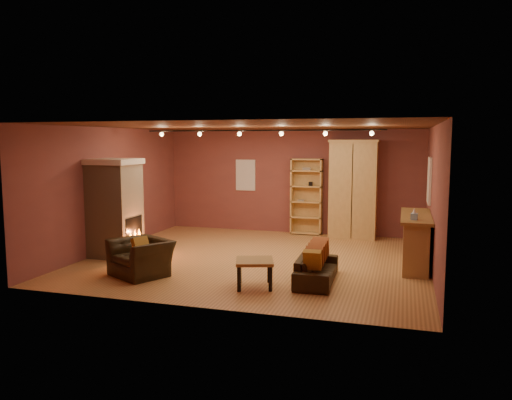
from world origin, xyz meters
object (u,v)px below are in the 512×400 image
(loveseat, at_px, (317,263))
(armchair, at_px, (141,251))
(armoire, at_px, (353,189))
(coffee_table, at_px, (255,264))
(bookcase, at_px, (307,196))
(fireplace, at_px, (115,208))
(bar_counter, at_px, (415,240))

(loveseat, xyz_separation_m, armchair, (-3.21, -0.53, 0.12))
(armoire, relative_size, coffee_table, 3.20)
(bookcase, xyz_separation_m, loveseat, (1.04, -4.48, -0.70))
(armoire, height_order, armchair, armoire)
(fireplace, distance_m, armoire, 5.91)
(armchair, distance_m, coffee_table, 2.25)
(fireplace, relative_size, coffee_table, 2.68)
(fireplace, height_order, armchair, fireplace)
(armoire, bearing_deg, bookcase, 170.27)
(armchair, bearing_deg, bar_counter, 52.42)
(bar_counter, bearing_deg, loveseat, -135.25)
(bookcase, bearing_deg, coffee_table, -89.09)
(fireplace, relative_size, armchair, 1.72)
(armoire, height_order, bar_counter, armoire)
(loveseat, relative_size, armchair, 1.31)
(bar_counter, distance_m, armchair, 5.39)
(fireplace, bearing_deg, loveseat, -9.28)
(bookcase, distance_m, armoire, 1.29)
(armoire, relative_size, bar_counter, 1.17)
(bookcase, xyz_separation_m, armchair, (-2.17, -5.02, -0.58))
(bar_counter, xyz_separation_m, armchair, (-4.91, -2.22, -0.07))
(fireplace, bearing_deg, bookcase, 46.95)
(bookcase, xyz_separation_m, armoire, (1.25, -0.21, 0.23))
(armoire, xyz_separation_m, loveseat, (-0.20, -4.27, -0.93))
(loveseat, distance_m, coffee_table, 1.16)
(loveseat, bearing_deg, fireplace, 78.64)
(bookcase, bearing_deg, armchair, -113.36)
(bookcase, relative_size, loveseat, 1.26)
(armoire, bearing_deg, armchair, -125.40)
(armchair, height_order, coffee_table, armchair)
(fireplace, xyz_separation_m, loveseat, (4.54, -0.74, -0.72))
(bar_counter, xyz_separation_m, loveseat, (-1.70, -1.69, -0.19))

